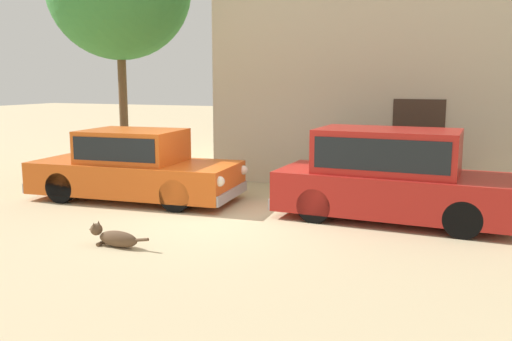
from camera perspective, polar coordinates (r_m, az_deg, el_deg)
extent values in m
plane|color=tan|center=(9.96, -3.98, -5.06)|extent=(80.00, 80.00, 0.00)
cube|color=#D15619|center=(11.72, -12.58, -0.66)|extent=(4.45, 2.07, 0.66)
cube|color=#D15619|center=(11.64, -12.88, 2.56)|extent=(2.10, 1.65, 0.67)
cube|color=black|center=(11.64, -12.88, 2.61)|extent=(1.94, 1.66, 0.47)
cube|color=#999BA0|center=(10.86, -2.67, -2.41)|extent=(0.25, 1.71, 0.20)
cube|color=#999BA0|center=(12.95, -20.80, -1.09)|extent=(0.25, 1.71, 0.20)
sphere|color=silver|center=(11.42, -1.35, 0.06)|extent=(0.20, 0.20, 0.20)
sphere|color=silver|center=(10.14, -3.86, -1.16)|extent=(0.20, 0.20, 0.20)
cube|color=red|center=(13.48, -18.93, 1.06)|extent=(0.05, 0.18, 0.18)
cube|color=red|center=(12.32, -23.05, 0.07)|extent=(0.05, 0.18, 0.18)
cylinder|color=black|center=(11.86, -5.23, -1.15)|extent=(0.65, 0.25, 0.64)
cylinder|color=black|center=(10.48, -8.48, -2.62)|extent=(0.65, 0.25, 0.64)
cylinder|color=black|center=(13.07, -15.81, -0.48)|extent=(0.65, 0.25, 0.64)
cylinder|color=black|center=(11.83, -19.88, -1.70)|extent=(0.65, 0.25, 0.64)
cube|color=#AD1E19|center=(10.04, 14.23, -2.22)|extent=(4.15, 1.81, 0.72)
cube|color=#AD1E19|center=(9.94, 13.70, 2.05)|extent=(2.50, 1.53, 0.77)
cube|color=black|center=(9.94, 13.71, 2.10)|extent=(2.31, 1.55, 0.54)
cube|color=#999BA0|center=(10.60, 3.27, -2.72)|extent=(0.17, 1.66, 0.20)
cube|color=red|center=(11.19, 4.58, 0.15)|extent=(0.05, 0.18, 0.18)
cube|color=red|center=(9.85, 1.83, -1.10)|extent=(0.05, 0.18, 0.18)
cylinder|color=black|center=(10.70, 21.36, -2.97)|extent=(0.62, 0.22, 0.62)
cylinder|color=black|center=(9.25, 20.98, -4.84)|extent=(0.62, 0.22, 0.62)
cylinder|color=black|center=(11.05, 8.52, -2.04)|extent=(0.62, 0.22, 0.62)
cylinder|color=black|center=(9.65, 6.21, -3.68)|extent=(0.62, 0.22, 0.62)
cube|color=#38281E|center=(12.35, 16.66, 2.35)|extent=(1.10, 0.02, 2.10)
cylinder|color=brown|center=(8.66, -16.19, -7.45)|extent=(0.06, 0.10, 0.06)
cylinder|color=brown|center=(8.75, -15.66, -7.25)|extent=(0.06, 0.10, 0.06)
ellipsoid|color=brown|center=(8.49, -14.34, -7.03)|extent=(0.68, 0.23, 0.25)
sphere|color=brown|center=(8.71, -16.50, -5.98)|extent=(0.19, 0.19, 0.19)
cone|color=brown|center=(8.78, -16.98, -5.99)|extent=(0.11, 0.11, 0.10)
cone|color=brown|center=(8.65, -16.76, -5.53)|extent=(0.07, 0.07, 0.08)
cone|color=brown|center=(8.73, -16.29, -5.37)|extent=(0.07, 0.07, 0.08)
cylinder|color=brown|center=(8.24, -11.99, -7.18)|extent=(0.24, 0.05, 0.09)
cylinder|color=brown|center=(14.70, -13.80, 6.09)|extent=(0.22, 0.22, 3.39)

